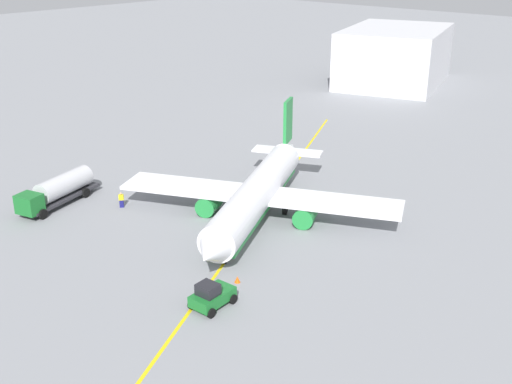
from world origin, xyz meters
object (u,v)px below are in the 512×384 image
(refueling_worker, at_px, (121,200))
(fuel_tanker, at_px, (58,190))
(pushback_tug, at_px, (212,296))
(safety_cone_nose, at_px, (237,279))
(airplane, at_px, (257,194))

(refueling_worker, bearing_deg, fuel_tanker, -54.49)
(fuel_tanker, height_order, refueling_worker, fuel_tanker)
(fuel_tanker, height_order, pushback_tug, fuel_tanker)
(pushback_tug, relative_size, refueling_worker, 2.17)
(pushback_tug, height_order, safety_cone_nose, pushback_tug)
(refueling_worker, relative_size, safety_cone_nose, 2.98)
(pushback_tug, xyz_separation_m, safety_cone_nose, (-4.13, -1.08, -0.72))
(pushback_tug, bearing_deg, fuel_tanker, -97.53)
(airplane, height_order, safety_cone_nose, airplane)
(pushback_tug, xyz_separation_m, refueling_worker, (-7.69, -21.53, -0.19))
(airplane, height_order, refueling_worker, airplane)
(fuel_tanker, relative_size, pushback_tug, 2.91)
(fuel_tanker, relative_size, refueling_worker, 6.30)
(airplane, bearing_deg, refueling_worker, -58.59)
(fuel_tanker, distance_m, pushback_tug, 27.51)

